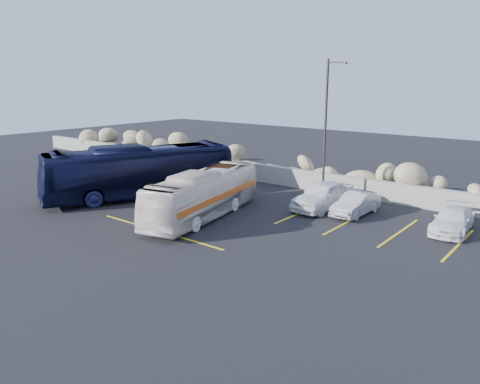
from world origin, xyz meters
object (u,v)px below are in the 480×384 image
Objects in this scene: tour_coach at (139,171)px; vintage_bus at (204,194)px; car_c at (452,220)px; car_a at (323,195)px; car_b at (356,204)px; lamppost at (326,128)px.

vintage_bus is at bearing 16.79° from tour_coach.
tour_coach is at bearing -168.56° from car_c.
car_a is 1.26× the size of car_b.
car_b is at bearing 4.55° from car_a.
tour_coach is (-9.31, -5.59, -2.73)m from lamppost.
car_c is at bearing -6.41° from lamppost.
lamppost reaches higher than vintage_bus.
vintage_bus is at bearing -124.09° from car_a.
car_b is at bearing 44.56° from tour_coach.
lamppost is 0.71× the size of tour_coach.
vintage_bus is at bearing -157.68° from car_c.
car_a reaches higher than car_b.
car_b reaches higher than car_c.
lamppost is 4.58m from car_b.
tour_coach is at bearing 161.61° from vintage_bus.
lamppost is at bearing 54.39° from tour_coach.
car_c is at bearing 15.27° from vintage_bus.
car_c is (6.64, 0.25, -0.21)m from car_a.
lamppost reaches higher than car_a.
tour_coach is 2.52× the size of car_a.
car_c is at bearing 5.91° from car_a.
tour_coach is (-5.82, 0.67, 0.37)m from vintage_bus.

